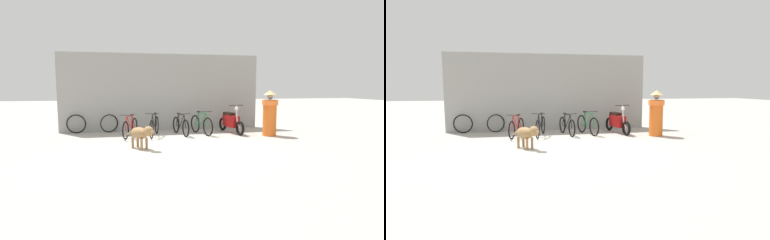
% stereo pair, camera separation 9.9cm
% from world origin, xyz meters
% --- Properties ---
extents(ground_plane, '(60.00, 60.00, 0.00)m').
position_xyz_m(ground_plane, '(0.00, 0.00, 0.00)').
color(ground_plane, '#ADA89E').
extents(shop_wall_back, '(7.91, 0.20, 3.03)m').
position_xyz_m(shop_wall_back, '(0.00, 3.62, 1.52)').
color(shop_wall_back, gray).
rests_on(shop_wall_back, ground).
extents(bicycle_0, '(0.60, 1.55, 0.81)m').
position_xyz_m(bicycle_0, '(-1.31, 2.15, 0.33)').
color(bicycle_0, black).
rests_on(bicycle_0, ground).
extents(bicycle_1, '(0.56, 1.66, 0.84)m').
position_xyz_m(bicycle_1, '(-0.48, 2.16, 0.35)').
color(bicycle_1, black).
rests_on(bicycle_1, ground).
extents(bicycle_2, '(0.47, 1.61, 0.81)m').
position_xyz_m(bicycle_2, '(0.48, 2.22, 0.33)').
color(bicycle_2, black).
rests_on(bicycle_2, ground).
extents(bicycle_3, '(0.56, 1.58, 0.87)m').
position_xyz_m(bicycle_3, '(1.25, 2.20, 0.36)').
color(bicycle_3, black).
rests_on(bicycle_3, ground).
extents(motorcycle, '(0.58, 1.87, 1.09)m').
position_xyz_m(motorcycle, '(2.42, 2.26, 0.43)').
color(motorcycle, black).
rests_on(motorcycle, ground).
extents(stray_dog, '(0.80, 0.98, 0.68)m').
position_xyz_m(stray_dog, '(-1.02, -0.01, 0.45)').
color(stray_dog, '#997247').
rests_on(stray_dog, ground).
extents(person_in_robes, '(0.79, 0.79, 1.62)m').
position_xyz_m(person_in_robes, '(3.56, 1.38, 0.82)').
color(person_in_robes, orange).
rests_on(person_in_robes, ground).
extents(spare_tire_left, '(0.66, 0.29, 0.69)m').
position_xyz_m(spare_tire_left, '(-2.09, 3.37, 0.35)').
color(spare_tire_left, black).
rests_on(spare_tire_left, ground).
extents(spare_tire_right, '(0.72, 0.06, 0.71)m').
position_xyz_m(spare_tire_right, '(-3.29, 3.36, 0.36)').
color(spare_tire_right, black).
rests_on(spare_tire_right, ground).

